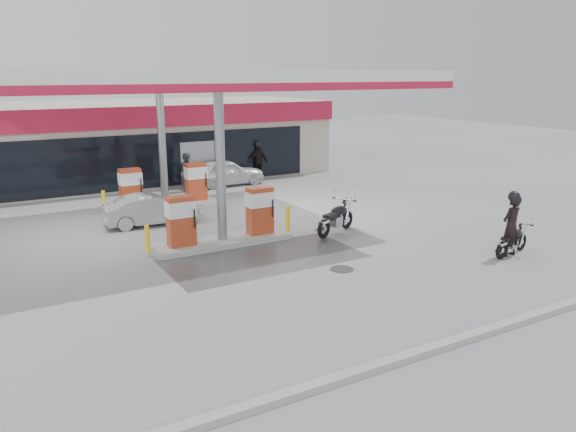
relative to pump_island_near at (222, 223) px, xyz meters
name	(u,v)px	position (x,y,z in m)	size (l,w,h in m)	color
ground	(249,261)	(0.00, -2.00, -0.71)	(90.00, 90.00, 0.00)	gray
wet_patch	(264,258)	(0.50, -2.00, -0.71)	(6.00, 3.00, 0.00)	#4C4C4F
drain_cover	(342,269)	(2.00, -4.00, -0.71)	(0.70, 0.70, 0.01)	#38383A
kerb	(406,358)	(0.00, -9.00, -0.64)	(28.00, 0.25, 0.15)	gray
store_building	(116,141)	(0.01, 13.94, 1.30)	(22.00, 8.22, 4.00)	#BEB59F
canopy	(184,80)	(0.00, 3.00, 4.56)	(16.00, 10.02, 5.51)	silver
pump_island_near	(222,223)	(0.00, 0.00, 0.00)	(5.14, 1.30, 1.78)	#9E9E99
pump_island_far	(165,191)	(0.00, 6.00, 0.00)	(5.14, 1.30, 1.78)	#9E9E99
main_motorcycle	(512,241)	(7.41, -5.52, -0.29)	(1.84, 0.72, 0.96)	black
biker_main	(511,226)	(7.23, -5.56, 0.25)	(0.70, 0.46, 1.93)	black
parked_motorcycle	(336,219)	(4.03, -0.78, -0.20)	(2.11, 1.15, 1.15)	black
sedan_white	(226,172)	(4.21, 9.20, -0.05)	(1.55, 3.86, 1.32)	white
attendant	(188,172)	(2.05, 8.80, 0.22)	(0.90, 0.70, 1.85)	#505054
hatchback_silver	(152,210)	(-1.28, 3.60, -0.14)	(1.21, 3.48, 1.15)	gray
biker_walking	(258,162)	(6.34, 9.80, 0.25)	(1.12, 0.47, 1.91)	black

